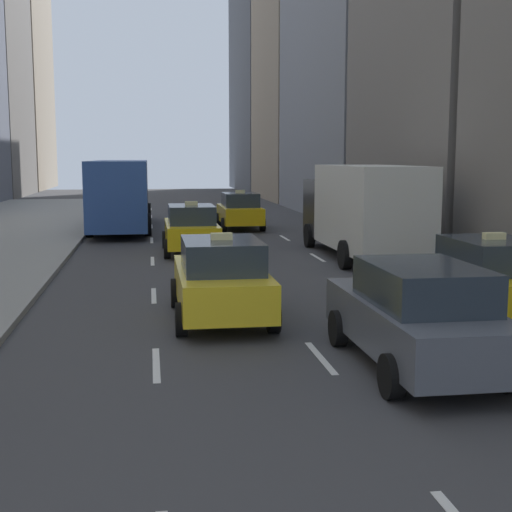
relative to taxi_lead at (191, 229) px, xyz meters
name	(u,v)px	position (x,y,z in m)	size (l,w,h in m)	color
lane_markings	(249,274)	(1.40, -4.84, -0.87)	(5.72, 56.00, 0.01)	white
taxi_lead	(191,229)	(0.00, 0.00, 0.00)	(2.02, 4.40, 1.87)	yellow
taxi_second	(488,278)	(5.60, -11.45, 0.00)	(2.02, 4.40, 1.87)	yellow
taxi_third	(221,279)	(0.00, -10.69, 0.00)	(2.02, 4.40, 1.87)	yellow
taxi_fourth	(240,211)	(2.80, 8.30, 0.00)	(2.02, 4.40, 1.87)	yellow
sedan_black_near	(417,315)	(2.80, -14.65, 0.01)	(2.02, 4.69, 1.74)	#565B66
city_bus	(121,192)	(-2.81, 9.16, 0.91)	(2.80, 11.61, 3.25)	#2D519E
box_truck	(362,208)	(5.60, -2.29, 0.83)	(2.58, 8.40, 3.15)	#262628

